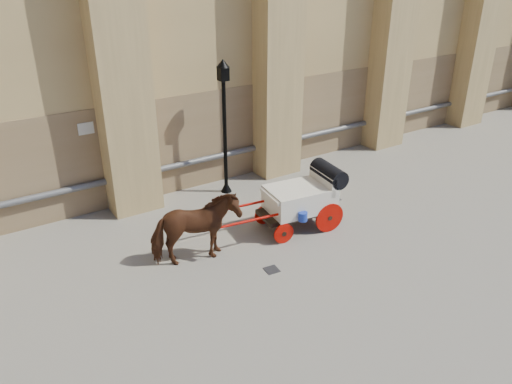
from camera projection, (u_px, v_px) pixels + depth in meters
ground at (227, 253)px, 12.38m from camera, size 90.00×90.00×0.00m
horse at (195, 230)px, 11.69m from camera, size 2.20×1.28×1.74m
carriage at (304, 196)px, 13.25m from camera, size 3.92×1.50×1.67m
street_lamp at (225, 124)px, 14.68m from camera, size 0.38×0.38×4.08m
drain_grate_near at (272, 270)px, 11.72m from camera, size 0.35×0.35×0.01m
drain_grate_far at (334, 199)px, 15.12m from camera, size 0.35×0.35×0.01m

